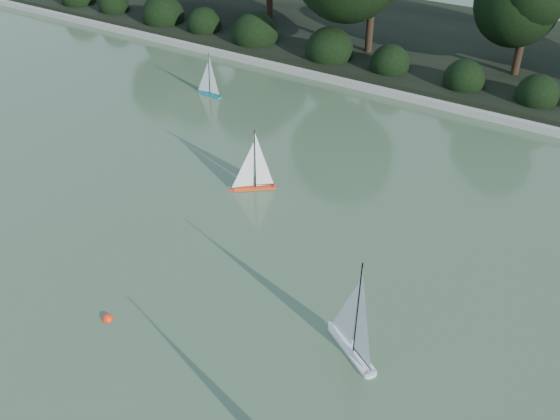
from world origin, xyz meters
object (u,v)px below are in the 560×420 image
at_px(sailboat_orange, 250,180).
at_px(sailboat_teal, 207,88).
at_px(race_buoy, 108,319).
at_px(sailboat_white_a, 349,333).

height_order(sailboat_orange, sailboat_teal, sailboat_orange).
height_order(sailboat_orange, race_buoy, sailboat_orange).
distance_m(sailboat_white_a, race_buoy, 3.47).
bearing_deg(sailboat_teal, race_buoy, -61.01).
bearing_deg(race_buoy, sailboat_teal, 118.99).
bearing_deg(sailboat_orange, sailboat_white_a, -36.73).
xyz_separation_m(sailboat_orange, race_buoy, (0.39, -4.08, -0.21)).
xyz_separation_m(sailboat_white_a, sailboat_orange, (-3.55, 2.65, -0.05)).
relative_size(sailboat_white_a, sailboat_teal, 1.40).
bearing_deg(sailboat_white_a, race_buoy, -155.58).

